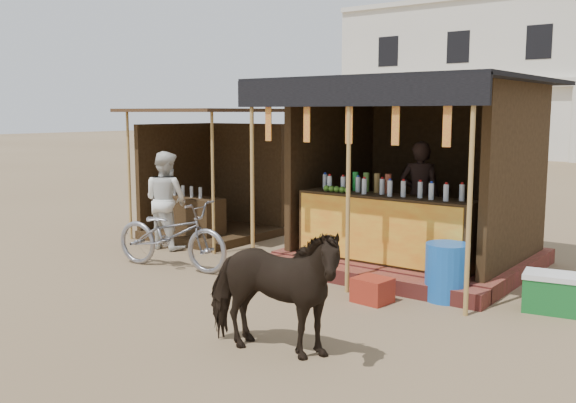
# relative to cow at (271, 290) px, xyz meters

# --- Properties ---
(ground) EXTENTS (120.00, 120.00, 0.00)m
(ground) POSITION_rel_cow_xyz_m (-1.58, 0.74, -0.64)
(ground) COLOR #846B4C
(ground) RESTS_ON ground
(main_stall) EXTENTS (3.60, 3.61, 2.78)m
(main_stall) POSITION_rel_cow_xyz_m (-0.58, 4.10, 0.38)
(main_stall) COLOR maroon
(main_stall) RESTS_ON ground
(secondary_stall) EXTENTS (2.40, 2.40, 2.38)m
(secondary_stall) POSITION_rel_cow_xyz_m (-4.74, 3.97, 0.21)
(secondary_stall) COLOR #3A2715
(secondary_stall) RESTS_ON ground
(cow) EXTENTS (1.63, 1.00, 1.28)m
(cow) POSITION_rel_cow_xyz_m (0.00, 0.00, 0.00)
(cow) COLOR black
(cow) RESTS_ON ground
(motorbike) EXTENTS (2.05, 0.99, 1.03)m
(motorbike) POSITION_rel_cow_xyz_m (-3.34, 1.80, -0.13)
(motorbike) COLOR gray
(motorbike) RESTS_ON ground
(bystander) EXTENTS (0.83, 0.65, 1.67)m
(bystander) POSITION_rel_cow_xyz_m (-4.49, 2.74, 0.19)
(bystander) COLOR white
(bystander) RESTS_ON ground
(blue_barrel) EXTENTS (0.69, 0.69, 0.71)m
(blue_barrel) POSITION_rel_cow_xyz_m (0.60, 2.74, -0.28)
(blue_barrel) COLOR blue
(blue_barrel) RESTS_ON ground
(red_crate) EXTENTS (0.46, 0.42, 0.30)m
(red_crate) POSITION_rel_cow_xyz_m (-0.09, 2.10, -0.49)
(red_crate) COLOR maroon
(red_crate) RESTS_ON ground
(cooler) EXTENTS (0.71, 0.55, 0.46)m
(cooler) POSITION_rel_cow_xyz_m (1.77, 3.03, -0.41)
(cooler) COLOR #166627
(cooler) RESTS_ON ground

